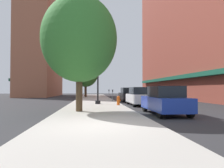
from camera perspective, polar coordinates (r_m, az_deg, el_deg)
ground_plane at (r=26.16m, az=3.95°, el=-4.66°), size 90.00×90.00×0.00m
sidewalk_slab at (r=26.81m, az=-4.89°, el=-4.45°), size 4.80×50.00×0.12m
building_right_brick at (r=35.42m, az=21.54°, el=18.01°), size 6.80×40.00×26.46m
building_far_background at (r=46.95m, az=-18.81°, el=9.84°), size 6.80×18.00×21.21m
lamppost at (r=19.11m, az=-3.93°, el=3.74°), size 0.48×0.48×5.90m
fire_hydrant at (r=17.60m, az=1.77°, el=-4.56°), size 0.33×0.26×0.79m
parking_meter_near at (r=28.88m, az=-0.84°, el=-2.47°), size 0.14×0.09×1.31m
parking_meter_far at (r=23.56m, az=0.17°, el=-2.72°), size 0.14×0.09×1.31m
tree_near at (r=35.72m, az=-7.32°, el=3.25°), size 4.40×4.40×6.80m
tree_mid at (r=13.20m, az=-9.01°, el=12.20°), size 4.67×4.67×7.16m
car_blue at (r=12.49m, az=14.43°, el=-4.48°), size 1.80×4.30×1.66m
car_white at (r=18.85m, az=7.59°, el=-3.46°), size 1.80×4.30×1.66m
car_black at (r=24.68m, az=4.50°, el=-2.98°), size 1.80×4.30×1.66m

